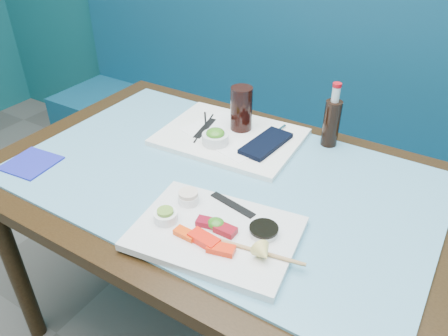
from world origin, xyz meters
The scene contains 34 objects.
booth_bench centered at (0.00, 2.29, 0.37)m, with size 3.00×0.56×1.17m.
dining_table centered at (0.00, 1.45, 0.67)m, with size 1.40×0.90×0.75m.
glass_top centered at (0.00, 1.45, 0.75)m, with size 1.22×0.76×0.01m, color #5C9BB9.
sashimi_plate centered at (0.13, 1.22, 0.77)m, with size 0.39×0.28×0.02m, color silver.
salmon_left centered at (0.08, 1.16, 0.78)m, with size 0.06×0.03×0.01m, color #FF440A.
salmon_mid centered at (0.13, 1.17, 0.79)m, with size 0.08×0.04×0.02m, color #FA1B0A.
salmon_right centered at (0.18, 1.16, 0.79)m, with size 0.06×0.03×0.02m, color #FF290A.
tuna_left centered at (0.10, 1.22, 0.79)m, with size 0.05×0.03×0.02m, color maroon.
tuna_right centered at (0.16, 1.22, 0.79)m, with size 0.05×0.03×0.02m, color maroon.
seaweed_garnish centered at (0.13, 1.23, 0.79)m, with size 0.04×0.04×0.02m, color #30751B.
ramekin_wasabi centered at (0.01, 1.18, 0.79)m, with size 0.06×0.06×0.02m, color white.
wasabi_fill centered at (0.01, 1.18, 0.81)m, with size 0.04×0.04×0.01m, color olive.
ramekin_ginger centered at (0.01, 1.27, 0.79)m, with size 0.06×0.06×0.02m, color white.
ginger_fill centered at (0.01, 1.27, 0.81)m, with size 0.05×0.05×0.01m, color beige.
soy_dish centered at (0.24, 1.27, 0.78)m, with size 0.07×0.07×0.01m, color white.
soy_fill centered at (0.24, 1.27, 0.80)m, with size 0.07×0.07×0.01m, color black.
lemon_wedge centered at (0.28, 1.19, 0.80)m, with size 0.05×0.05×0.04m, color #EDD870.
chopstick_sleeve centered at (0.12, 1.32, 0.78)m, with size 0.14×0.02×0.00m, color black.
wooden_chopstick_a centered at (0.24, 1.20, 0.78)m, with size 0.01×0.01×0.25m, color #A37B4C.
wooden_chopstick_b centered at (0.25, 1.20, 0.78)m, with size 0.01×0.01×0.22m, color #A9824F.
serving_tray centered at (-0.09, 1.65, 0.77)m, with size 0.45×0.34×0.02m, color white.
paper_placemat centered at (-0.09, 1.65, 0.78)m, with size 0.30×0.21×0.00m, color white.
seaweed_bowl centered at (-0.10, 1.57, 0.79)m, with size 0.09×0.09×0.03m, color silver.
seaweed_salad centered at (-0.10, 1.57, 0.81)m, with size 0.06×0.06×0.03m, color #3E861F.
cola_glass centered at (-0.08, 1.70, 0.85)m, with size 0.07×0.07×0.15m, color black.
navy_pouch centered at (0.05, 1.65, 0.78)m, with size 0.09×0.20×0.02m, color black.
fork centered at (0.04, 1.75, 0.78)m, with size 0.01×0.01×0.08m, color silver.
black_chopstick_a centered at (-0.19, 1.64, 0.78)m, with size 0.01×0.01×0.21m, color black.
black_chopstick_b centered at (-0.18, 1.64, 0.78)m, with size 0.01×0.01×0.24m, color black.
tray_sleeve centered at (-0.18, 1.64, 0.78)m, with size 0.02×0.15×0.00m, color black.
cola_bottle_body centered at (0.20, 1.79, 0.83)m, with size 0.05×0.05×0.15m, color black.
cola_bottle_neck centered at (0.20, 1.79, 0.94)m, with size 0.03×0.03×0.05m, color silver.
cola_bottle_cap centered at (0.20, 1.79, 0.97)m, with size 0.03×0.03×0.01m, color #BA0B15.
blue_napkin centered at (-0.53, 1.19, 0.76)m, with size 0.14×0.14×0.01m, color #1C229C.
Camera 1 is at (0.57, 0.55, 1.49)m, focal length 35.00 mm.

